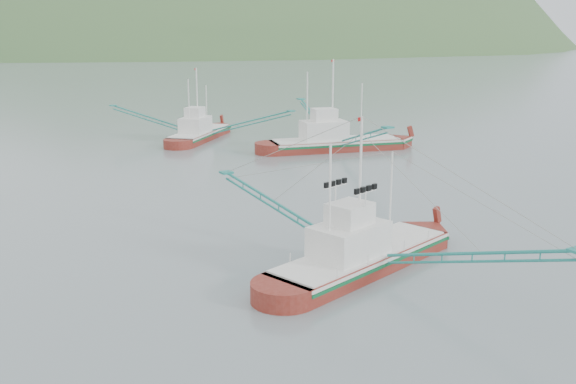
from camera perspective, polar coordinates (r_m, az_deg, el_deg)
ground at (r=38.65m, az=4.69°, el=-6.45°), size 1200.00×1200.00×0.00m
main_boat at (r=37.49m, az=6.57°, el=-4.19°), size 13.69×23.52×9.70m
bg_boat_right at (r=75.54m, az=4.21°, el=5.31°), size 16.02×27.47×11.35m
bg_boat_far at (r=83.87m, az=-7.91°, el=6.09°), size 20.14×20.46×9.88m
headland_right at (r=528.56m, az=-1.92°, el=12.53°), size 684.00×432.00×306.00m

